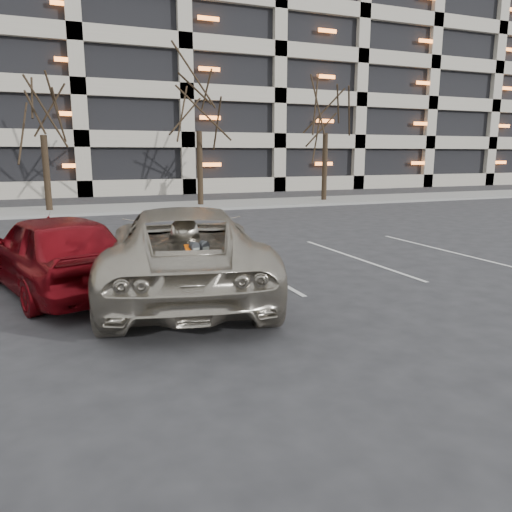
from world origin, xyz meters
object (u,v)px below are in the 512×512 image
at_px(tree_c, 198,83).
at_px(car_red, 55,252).
at_px(parking_meter, 199,262).
at_px(suv_silver, 184,250).
at_px(tree_b, 39,86).
at_px(tree_d, 327,90).

xyz_separation_m(tree_c, car_red, (-6.80, -14.27, -5.12)).
bearing_deg(tree_c, parking_meter, -105.66).
relative_size(tree_c, parking_meter, 6.53).
relative_size(tree_c, car_red, 1.80).
relative_size(tree_c, suv_silver, 1.29).
bearing_deg(suv_silver, tree_c, -95.09).
relative_size(tree_b, car_red, 1.67).
bearing_deg(suv_silver, parking_meter, 95.59).
height_order(suv_silver, car_red, suv_silver).
bearing_deg(tree_b, suv_silver, -80.95).
bearing_deg(tree_d, car_red, -134.03).
distance_m(tree_c, suv_silver, 16.70).
xyz_separation_m(tree_c, suv_silver, (-4.57, -15.24, -5.07)).
height_order(tree_b, tree_d, tree_d).
xyz_separation_m(parking_meter, car_red, (-2.04, 2.68, -0.19)).
height_order(tree_c, parking_meter, tree_c).
relative_size(parking_meter, car_red, 0.28).
bearing_deg(car_red, suv_silver, 139.24).
distance_m(tree_b, tree_c, 7.01).
bearing_deg(tree_b, tree_d, 0.00).
height_order(tree_c, car_red, tree_c).
height_order(tree_b, car_red, tree_b).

